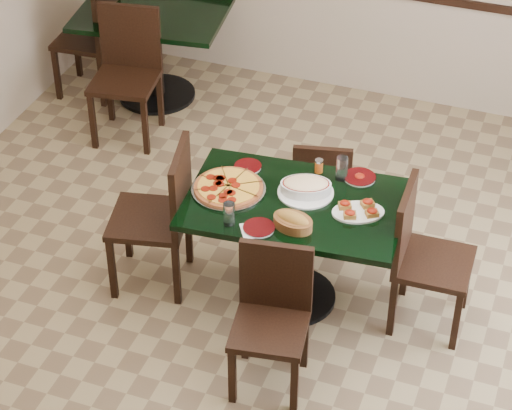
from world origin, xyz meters
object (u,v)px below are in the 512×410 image
(back_table, at_px, (153,38))
(chair_near, at_px, (272,310))
(main_table, at_px, (294,226))
(back_chair_near, at_px, (127,65))
(chair_left, at_px, (163,210))
(chair_far, at_px, (322,186))
(chair_right, at_px, (421,250))
(back_chair_left, at_px, (96,32))
(bruschetta_platter, at_px, (358,210))
(lasagna_casserole, at_px, (306,187))
(bread_basket, at_px, (293,221))
(pepperoni_pizza, at_px, (228,188))

(back_table, distance_m, chair_near, 3.19)
(main_table, relative_size, back_chair_near, 1.32)
(main_table, relative_size, chair_left, 1.33)
(chair_far, xyz_separation_m, chair_right, (0.75, -0.52, 0.08))
(chair_left, bearing_deg, back_chair_left, -155.69)
(chair_far, relative_size, bruschetta_platter, 2.20)
(chair_far, xyz_separation_m, back_chair_left, (-2.25, 1.23, 0.11))
(chair_near, height_order, chair_right, chair_right)
(chair_near, xyz_separation_m, chair_right, (0.65, 0.73, 0.04))
(chair_left, distance_m, bruschetta_platter, 1.20)
(bruschetta_platter, bearing_deg, chair_near, -138.77)
(back_table, xyz_separation_m, chair_left, (1.01, -2.04, 0.03))
(back_chair_near, height_order, bruschetta_platter, back_chair_near)
(bruschetta_platter, bearing_deg, back_chair_left, 120.11)
(back_table, relative_size, lasagna_casserole, 3.61)
(back_chair_near, height_order, lasagna_casserole, back_chair_near)
(main_table, height_order, bread_basket, bread_basket)
(chair_far, bearing_deg, pepperoni_pizza, 45.89)
(pepperoni_pizza, bearing_deg, bruschetta_platter, 3.19)
(chair_near, xyz_separation_m, back_chair_left, (-2.34, 2.47, 0.06))
(lasagna_casserole, bearing_deg, pepperoni_pizza, 178.42)
(back_chair_left, distance_m, bread_basket, 3.12)
(lasagna_casserole, bearing_deg, chair_far, 77.46)
(chair_far, relative_size, lasagna_casserole, 2.32)
(main_table, relative_size, lasagna_casserole, 3.85)
(back_table, distance_m, back_chair_near, 0.53)
(chair_right, bearing_deg, chair_far, 53.70)
(back_table, bearing_deg, lasagna_casserole, -52.41)
(main_table, height_order, lasagna_casserole, lasagna_casserole)
(chair_far, height_order, pepperoni_pizza, chair_far)
(chair_far, distance_m, chair_left, 1.07)
(chair_far, height_order, chair_left, chair_left)
(chair_near, relative_size, chair_right, 0.93)
(back_chair_near, relative_size, bread_basket, 3.77)
(back_chair_near, distance_m, bruschetta_platter, 2.56)
(chair_far, bearing_deg, main_table, 78.29)
(back_table, xyz_separation_m, bruschetta_platter, (2.18, -1.92, 0.25))
(chair_near, relative_size, back_chair_left, 0.89)
(chair_near, bearing_deg, chair_right, 39.48)
(bread_basket, bearing_deg, chair_left, -175.83)
(back_chair_left, bearing_deg, pepperoni_pizza, 41.17)
(back_chair_near, bearing_deg, pepperoni_pizza, -54.98)
(back_table, relative_size, chair_right, 1.33)
(back_chair_left, xyz_separation_m, pepperoni_pizza, (1.86, -1.87, 0.22))
(main_table, relative_size, bruschetta_platter, 3.65)
(back_chair_left, xyz_separation_m, bruschetta_platter, (2.63, -1.82, 0.23))
(chair_far, xyz_separation_m, bruschetta_platter, (0.38, -0.60, 0.34))
(main_table, distance_m, chair_far, 0.62)
(chair_far, bearing_deg, back_chair_left, -41.48)
(back_table, height_order, pepperoni_pizza, pepperoni_pizza)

